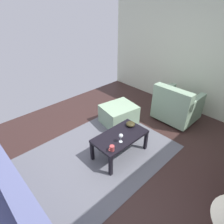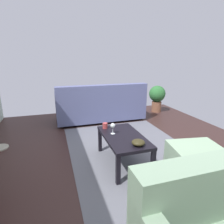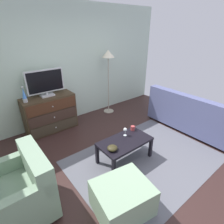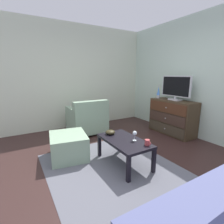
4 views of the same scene
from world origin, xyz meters
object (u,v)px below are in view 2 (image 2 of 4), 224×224
object	(u,v)px
wine_glass	(113,126)
mug	(105,126)
coffee_table	(123,139)
potted_plant	(157,96)
bowl_decorative	(138,142)
ottoman	(199,166)
couch_large	(100,106)

from	to	relation	value
wine_glass	mug	size ratio (longest dim) A/B	1.38
coffee_table	potted_plant	size ratio (longest dim) A/B	1.30
wine_glass	bowl_decorative	bearing A→B (deg)	-157.20
wine_glass	ottoman	world-z (taller)	wine_glass
couch_large	wine_glass	bearing A→B (deg)	171.16
wine_glass	ottoman	xyz separation A→B (m)	(-0.80, -0.83, -0.32)
wine_glass	couch_large	size ratio (longest dim) A/B	0.08
coffee_table	couch_large	bearing A→B (deg)	-4.92
couch_large	ottoman	xyz separation A→B (m)	(-2.66, -0.54, -0.14)
coffee_table	potted_plant	xyz separation A→B (m)	(2.23, -1.83, 0.07)
coffee_table	bowl_decorative	world-z (taller)	bowl_decorative
mug	couch_large	size ratio (longest dim) A/B	0.06
bowl_decorative	couch_large	distance (m)	2.31
wine_glass	potted_plant	size ratio (longest dim) A/B	0.22
coffee_table	couch_large	xyz separation A→B (m)	(1.97, -0.17, -0.02)
ottoman	potted_plant	bearing A→B (deg)	-21.04
bowl_decorative	couch_large	xyz separation A→B (m)	(2.31, -0.10, -0.11)
coffee_table	bowl_decorative	distance (m)	0.35
mug	bowl_decorative	xyz separation A→B (m)	(-0.69, -0.23, -0.01)
coffee_table	couch_large	distance (m)	1.98
bowl_decorative	coffee_table	bearing A→B (deg)	11.33
coffee_table	potted_plant	bearing A→B (deg)	-39.40
mug	ottoman	xyz separation A→B (m)	(-1.04, -0.88, -0.25)
mug	potted_plant	world-z (taller)	potted_plant
couch_large	potted_plant	distance (m)	1.68
wine_glass	couch_large	xyz separation A→B (m)	(1.86, -0.29, -0.19)
wine_glass	ottoman	distance (m)	1.20
ottoman	potted_plant	xyz separation A→B (m)	(2.92, -1.12, 0.22)
wine_glass	potted_plant	xyz separation A→B (m)	(2.12, -1.95, -0.10)
coffee_table	wine_glass	distance (m)	0.24
potted_plant	mug	bearing A→B (deg)	133.22
bowl_decorative	potted_plant	bearing A→B (deg)	-34.54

